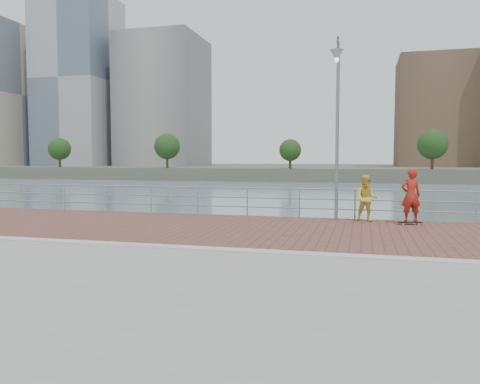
% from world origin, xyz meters
% --- Properties ---
extents(water, '(400.00, 400.00, 0.00)m').
position_xyz_m(water, '(0.00, 0.00, -2.00)').
color(water, slate).
rests_on(water, ground).
extents(brick_lane, '(40.00, 6.80, 0.02)m').
position_xyz_m(brick_lane, '(0.00, 3.60, 0.01)').
color(brick_lane, brown).
rests_on(brick_lane, seawall).
extents(curb, '(40.00, 0.40, 0.06)m').
position_xyz_m(curb, '(0.00, 0.00, 0.03)').
color(curb, '#B7B5AD').
rests_on(curb, seawall).
extents(far_shore, '(320.00, 95.00, 2.50)m').
position_xyz_m(far_shore, '(0.00, 122.50, -0.75)').
color(far_shore, '#4C5142').
rests_on(far_shore, ground).
extents(guardrail, '(39.06, 0.06, 1.13)m').
position_xyz_m(guardrail, '(0.00, 7.00, 0.69)').
color(guardrail, '#8C9EA8').
rests_on(guardrail, brick_lane).
extents(street_lamp, '(0.45, 1.31, 6.19)m').
position_xyz_m(street_lamp, '(2.43, 6.05, 4.40)').
color(street_lamp, slate).
rests_on(street_lamp, brick_lane).
extents(skateboard, '(0.83, 0.40, 0.09)m').
position_xyz_m(skateboard, '(4.92, 5.90, 0.09)').
color(skateboard, black).
rests_on(skateboard, brick_lane).
extents(skateboarder, '(0.75, 0.58, 1.81)m').
position_xyz_m(skateboarder, '(4.92, 5.90, 1.01)').
color(skateboarder, '#AB2516').
rests_on(skateboarder, skateboard).
extents(bystander, '(0.84, 0.68, 1.65)m').
position_xyz_m(bystander, '(3.49, 6.32, 0.85)').
color(bystander, yellow).
rests_on(bystander, brick_lane).
extents(tower_crane, '(47.00, 2.00, 50.70)m').
position_xyz_m(tower_crane, '(27.36, 104.00, 33.50)').
color(tower_crane, gold).
rests_on(tower_crane, far_shore).
extents(shoreline_trees, '(144.84, 5.19, 6.93)m').
position_xyz_m(shoreline_trees, '(3.91, 77.00, 4.51)').
color(shoreline_trees, '#473323').
rests_on(shoreline_trees, far_shore).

